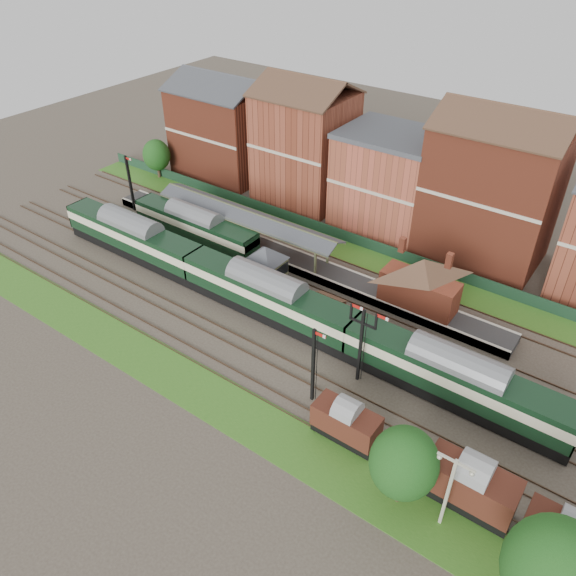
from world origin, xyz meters
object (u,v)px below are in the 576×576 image
Objects in this scene: semaphore_bracket at (361,341)px; goods_van_a at (346,422)px; platform_railcar at (195,226)px; signal_box at (266,269)px; dmu_train at (267,295)px.

goods_van_a is at bearing -68.52° from semaphore_bracket.
signal_box is at bearing -13.39° from platform_railcar.
dmu_train is 11.16× the size of goods_van_a.
dmu_train is at bearing 148.99° from goods_van_a.
semaphore_bracket is 0.13× the size of dmu_train.
dmu_train is at bearing 168.62° from semaphore_bracket.
platform_railcar is at bearing 153.61° from goods_van_a.
signal_box is 1.10× the size of goods_van_a.
signal_box is 4.20m from dmu_train.
semaphore_bracket reaches higher than platform_railcar.
goods_van_a is (31.24, -15.50, -0.56)m from platform_railcar.
goods_van_a is (17.60, -12.25, -1.29)m from signal_box.
semaphore_bracket is at bearing -17.42° from platform_railcar.
platform_railcar is at bearing 162.58° from semaphore_bracket.
semaphore_bracket reaches higher than goods_van_a.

